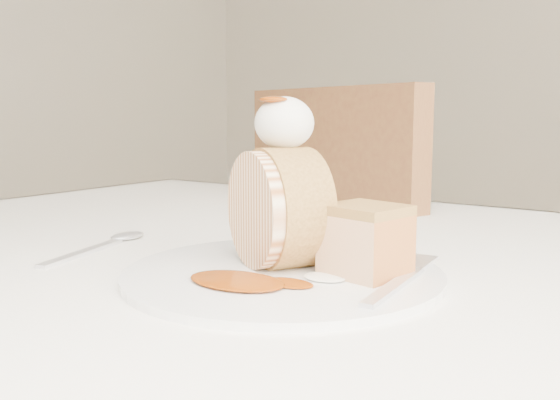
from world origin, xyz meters
The scene contains 10 objects.
table centered at (0.00, 0.20, 0.66)m, with size 1.40×0.90×0.75m.
chair_far centered at (-0.17, 0.67, 0.54)m, with size 0.58×0.58×0.95m.
plate centered at (0.03, 0.07, 0.75)m, with size 0.31×0.31×0.01m, color white.
roulade_slice centered at (0.02, 0.08, 0.81)m, with size 0.11×0.11×0.06m, color #FFE0B1.
cake_chunk centered at (0.11, 0.10, 0.79)m, with size 0.07×0.06×0.06m, color #AB7D40.
whipped_cream centered at (0.02, 0.10, 0.90)m, with size 0.06×0.06×0.05m, color white.
caramel_drizzle centered at (0.01, 0.08, 0.93)m, with size 0.03×0.02×0.01m, color #863305.
caramel_pool centered at (0.03, 0.01, 0.76)m, with size 0.10×0.06×0.00m, color #863305, non-canonical shape.
fork centered at (0.15, 0.07, 0.76)m, with size 0.02×0.18×0.00m, color silver.
spoon centered at (-0.20, 0.02, 0.75)m, with size 0.03×0.17×0.00m, color silver.
Camera 1 is at (0.37, -0.41, 0.91)m, focal length 40.00 mm.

